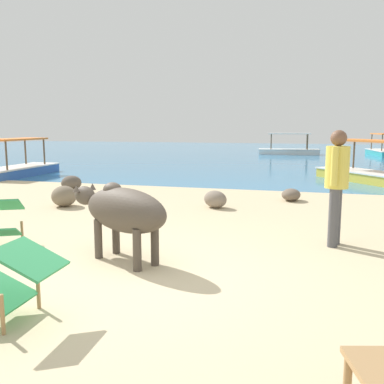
% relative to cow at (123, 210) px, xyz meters
% --- Properties ---
extents(sand_beach, '(18.00, 14.00, 0.04)m').
position_rel_cow_xyz_m(sand_beach, '(0.23, -0.48, -0.66)').
color(sand_beach, '#CCB78E').
rests_on(sand_beach, ground).
extents(water_surface, '(60.00, 36.00, 0.03)m').
position_rel_cow_xyz_m(water_surface, '(0.23, 21.52, -0.68)').
color(water_surface, teal).
rests_on(water_surface, ground).
extents(cow, '(1.70, 1.08, 0.98)m').
position_rel_cow_xyz_m(cow, '(0.00, 0.00, 0.00)').
color(cow, '#4C4238').
rests_on(cow, sand_beach).
extents(deck_chair_near, '(0.83, 0.93, 0.68)m').
position_rel_cow_xyz_m(deck_chair_near, '(-1.90, 0.12, -0.26)').
color(deck_chair_near, '#A37A4C').
rests_on(deck_chair_near, sand_beach).
extents(deck_chair_far, '(0.80, 0.59, 0.68)m').
position_rel_cow_xyz_m(deck_chair_far, '(-0.18, -1.80, -0.26)').
color(deck_chair_far, '#A37A4C').
rests_on(deck_chair_far, sand_beach).
extents(person_standing, '(0.32, 0.50, 1.62)m').
position_rel_cow_xyz_m(person_standing, '(2.56, 1.46, 0.30)').
color(person_standing, '#4C4C51').
rests_on(person_standing, sand_beach).
extents(shore_rock_large, '(0.74, 0.76, 0.43)m').
position_rel_cow_xyz_m(shore_rock_large, '(-2.79, 3.08, -0.43)').
color(shore_rock_large, '#756651').
rests_on(shore_rock_large, sand_beach).
extents(shore_rock_medium, '(0.67, 0.62, 0.36)m').
position_rel_cow_xyz_m(shore_rock_medium, '(0.31, 3.79, -0.47)').
color(shore_rock_medium, gray).
rests_on(shore_rock_medium, sand_beach).
extents(shore_rock_small, '(0.44, 0.55, 0.27)m').
position_rel_cow_xyz_m(shore_rock_small, '(1.78, 5.10, -0.51)').
color(shore_rock_small, '#6B5B4C').
rests_on(shore_rock_small, sand_beach).
extents(shore_rock_flat, '(0.54, 0.60, 0.39)m').
position_rel_cow_xyz_m(shore_rock_flat, '(-3.89, 5.17, -0.45)').
color(shore_rock_flat, brown).
rests_on(shore_rock_flat, sand_beach).
extents(boat_white, '(3.75, 1.45, 1.29)m').
position_rel_cow_xyz_m(boat_white, '(0.72, 22.41, -0.39)').
color(boat_white, white).
rests_on(boat_white, water_surface).
extents(boat_yellow, '(3.17, 3.61, 1.29)m').
position_rel_cow_xyz_m(boat_yellow, '(3.87, 9.43, -0.39)').
color(boat_yellow, gold).
rests_on(boat_yellow, water_surface).
extents(boat_teal, '(1.66, 3.80, 1.29)m').
position_rel_cow_xyz_m(boat_teal, '(6.13, 22.79, -0.39)').
color(boat_teal, teal).
rests_on(boat_teal, water_surface).
extents(boat_blue, '(1.34, 3.73, 1.29)m').
position_rel_cow_xyz_m(boat_blue, '(-7.60, 7.82, -0.39)').
color(boat_blue, '#3866B7').
rests_on(boat_blue, water_surface).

